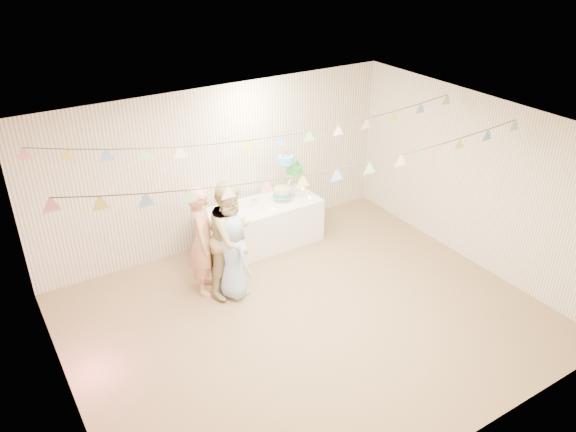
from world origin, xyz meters
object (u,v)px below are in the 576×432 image
cake_stand (288,174)px  person_child (233,257)px  table (261,226)px  person_adult_a (203,240)px  person_adult_b (232,238)px

cake_stand → person_child: bearing=-146.5°
table → person_adult_a: (-1.27, -0.64, 0.45)m
table → person_child: 1.41m
person_adult_b → person_child: (-0.06, -0.12, -0.22)m
person_adult_b → person_child: size_ratio=1.36×
cake_stand → person_adult_b: 1.75m
person_adult_b → table: bearing=10.2°
cake_stand → table: bearing=-174.8°
table → person_adult_a: size_ratio=1.19×
cake_stand → person_adult_b: size_ratio=0.45×
table → person_child: bearing=-135.6°
person_child → table: bearing=-56.3°
table → person_adult_b: person_adult_b is taller
person_child → person_adult_a: bearing=30.5°
cake_stand → person_adult_b: (-1.48, -0.90, -0.28)m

